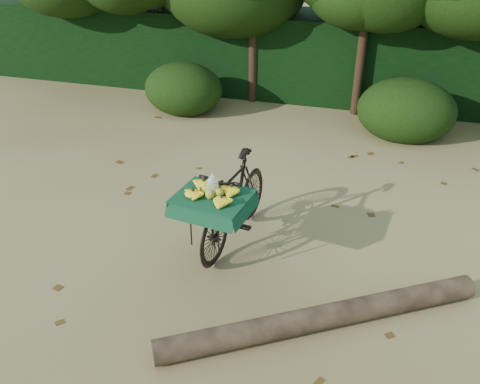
% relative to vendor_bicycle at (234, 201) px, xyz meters
% --- Properties ---
extents(ground, '(80.00, 80.00, 0.00)m').
position_rel_vendor_bicycle_xyz_m(ground, '(0.55, -0.02, -0.59)').
color(ground, tan).
rests_on(ground, ground).
extents(vendor_bicycle, '(0.92, 1.97, 1.16)m').
position_rel_vendor_bicycle_xyz_m(vendor_bicycle, '(0.00, 0.00, 0.00)').
color(vendor_bicycle, black).
rests_on(vendor_bicycle, ground).
extents(fallen_log, '(3.09, 2.13, 0.25)m').
position_rel_vendor_bicycle_xyz_m(fallen_log, '(1.36, -1.26, -0.46)').
color(fallen_log, brown).
rests_on(fallen_log, ground).
extents(hedge_backdrop, '(26.00, 1.80, 1.80)m').
position_rel_vendor_bicycle_xyz_m(hedge_backdrop, '(0.55, 6.28, 0.31)').
color(hedge_backdrop, black).
rests_on(hedge_backdrop, ground).
extents(tree_row, '(14.50, 2.00, 4.00)m').
position_rel_vendor_bicycle_xyz_m(tree_row, '(-0.10, 5.48, 1.41)').
color(tree_row, black).
rests_on(tree_row, ground).
extents(bush_clumps, '(8.80, 1.70, 0.90)m').
position_rel_vendor_bicycle_xyz_m(bush_clumps, '(1.05, 4.28, -0.14)').
color(bush_clumps, black).
rests_on(bush_clumps, ground).
extents(leaf_litter, '(7.00, 7.30, 0.01)m').
position_rel_vendor_bicycle_xyz_m(leaf_litter, '(0.55, 0.63, -0.59)').
color(leaf_litter, '#4D3414').
rests_on(leaf_litter, ground).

